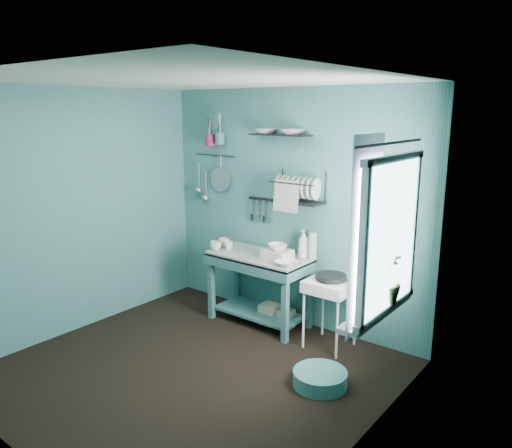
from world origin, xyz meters
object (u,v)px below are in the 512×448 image
Objects in this scene: wash_tub at (277,255)px; utensil_cup_teal at (220,138)px; colander at (220,179)px; work_counter at (259,289)px; floor_basin at (320,378)px; mug_mid at (228,246)px; storage_tin_small at (286,318)px; hotplate_stand at (330,313)px; storage_tin_large at (269,314)px; mug_right at (224,243)px; soap_bottle at (303,243)px; water_bottle at (312,245)px; mug_left at (216,246)px; frying_pan at (331,276)px; dish_rack at (298,187)px; utensil_cup_magenta at (210,140)px; potted_plant at (384,278)px.

wash_tub is 1.52m from utensil_cup_teal.
wash_tub is at bearing -15.14° from colander.
work_counter reaches higher than floor_basin.
mug_mid is 1.00m from storage_tin_small.
hotplate_stand is 0.82m from storage_tin_large.
soap_bottle is at bearing 12.26° from mug_right.
wash_tub is 1.00× the size of water_bottle.
hotplate_stand is at bearing 1.95° from mug_mid.
mug_mid is at bearing 45.00° from mug_left.
work_counter is at bearing -153.43° from storage_tin_large.
utensil_cup_teal is (-0.26, 0.39, 1.13)m from mug_left.
dish_rack reaches higher than frying_pan.
dish_rack is 2.50× the size of storage_tin_large.
wash_tub is at bearing 173.32° from hotplate_stand.
wash_tub is 2.15× the size of utensil_cup_magenta.
dish_rack is at bearing -165.10° from water_bottle.
mug_mid reaches higher than floor_basin.
mug_left is 0.83m from colander.
soap_bottle is 0.89m from storage_tin_large.
storage_tin_small is at bearing 11.63° from mug_mid.
floor_basin is at bearing -22.42° from mug_right.
utensil_cup_teal is (-1.26, 0.01, 1.04)m from water_bottle.
utensil_cup_magenta reaches higher than water_bottle.
wash_tub is at bearing -116.57° from storage_tin_small.
utensil_cup_teal is at bearing 172.01° from storage_tin_small.
utensil_cup_teal is at bearing 123.91° from mug_left.
work_counter reaches higher than storage_tin_large.
floor_basin is at bearing -34.46° from storage_tin_large.
mug_right is 2.29m from potted_plant.
mug_left is 1.13m from dish_rack.
wash_tub is 0.64× the size of potted_plant.
soap_bottle is at bearing 52.31° from wash_tub.
work_counter is at bearing 0.00° from mug_right.
frying_pan is (1.38, -0.02, -0.10)m from mug_right.
utensil_cup_teal is at bearing 178.72° from soap_bottle.
water_bottle is 0.93× the size of frying_pan.
frying_pan is 0.65× the size of floor_basin.
storage_tin_small is (-0.58, 0.10, -0.24)m from hotplate_stand.
utensil_cup_magenta is 0.65× the size of storage_tin_small.
frying_pan is (0.46, -0.22, -0.20)m from soap_bottle.
mug_left is 1.09m from storage_tin_small.
mug_left is 0.27× the size of floor_basin.
floor_basin is at bearing -25.94° from colander.
dish_rack is at bearing -4.07° from colander.
soap_bottle is 0.65× the size of floor_basin.
work_counter is at bearing 158.74° from potted_plant.
soap_bottle is 1.00× the size of frying_pan.
wash_tub is 0.93× the size of frying_pan.
utensil_cup_teal reaches higher than potted_plant.
colander is at bearing 136.53° from mug_right.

